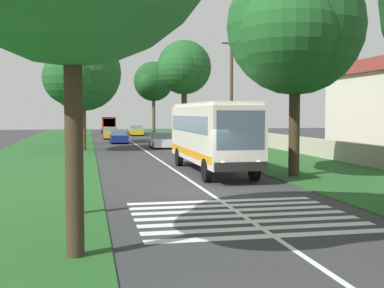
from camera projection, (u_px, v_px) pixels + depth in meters
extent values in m
plane|color=#333335|center=(206.00, 191.00, 21.04)|extent=(160.00, 160.00, 0.00)
cube|color=#235623|center=(35.00, 161.00, 34.08)|extent=(120.00, 8.00, 0.04)
cube|color=#235623|center=(269.00, 156.00, 37.33)|extent=(120.00, 8.00, 0.04)
cube|color=silver|center=(157.00, 159.00, 35.71)|extent=(110.00, 0.16, 0.01)
cube|color=silver|center=(211.00, 133.00, 27.63)|extent=(11.00, 2.50, 2.90)
cube|color=slate|center=(210.00, 124.00, 27.89)|extent=(9.68, 2.54, 0.85)
cube|color=slate|center=(241.00, 130.00, 22.27)|extent=(0.08, 2.20, 1.74)
cube|color=orange|center=(211.00, 152.00, 27.69)|extent=(10.78, 2.53, 0.36)
cube|color=silver|center=(211.00, 105.00, 27.53)|extent=(10.56, 2.30, 0.18)
cube|color=black|center=(241.00, 167.00, 22.25)|extent=(0.16, 2.40, 0.40)
sphere|color=#F2EDCC|center=(223.00, 164.00, 22.14)|extent=(0.24, 0.24, 0.24)
sphere|color=#F2EDCC|center=(258.00, 163.00, 22.46)|extent=(0.24, 0.24, 0.24)
cylinder|color=black|center=(207.00, 170.00, 23.68)|extent=(1.10, 0.32, 1.10)
cylinder|color=black|center=(179.00, 157.00, 30.92)|extent=(1.10, 0.32, 1.10)
cylinder|color=black|center=(254.00, 169.00, 24.14)|extent=(1.10, 0.32, 1.10)
cylinder|color=black|center=(216.00, 156.00, 31.37)|extent=(1.10, 0.32, 1.10)
cube|color=silver|center=(273.00, 236.00, 13.38)|extent=(0.45, 6.80, 0.01)
cube|color=silver|center=(262.00, 228.00, 14.26)|extent=(0.45, 6.80, 0.01)
cube|color=silver|center=(252.00, 221.00, 15.14)|extent=(0.45, 6.80, 0.01)
cube|color=silver|center=(243.00, 215.00, 16.02)|extent=(0.45, 6.80, 0.01)
cube|color=silver|center=(235.00, 210.00, 16.90)|extent=(0.45, 6.80, 0.01)
cube|color=silver|center=(227.00, 205.00, 17.78)|extent=(0.45, 6.80, 0.01)
cube|color=silver|center=(221.00, 201.00, 18.66)|extent=(0.45, 6.80, 0.01)
cube|color=silver|center=(161.00, 142.00, 46.48)|extent=(4.30, 1.75, 0.70)
cube|color=slate|center=(161.00, 135.00, 46.34)|extent=(2.00, 1.61, 0.55)
cylinder|color=black|center=(154.00, 146.00, 45.01)|extent=(0.64, 0.22, 0.64)
cylinder|color=black|center=(151.00, 144.00, 47.66)|extent=(0.64, 0.22, 0.64)
cylinder|color=black|center=(172.00, 145.00, 45.32)|extent=(0.64, 0.22, 0.64)
cylinder|color=black|center=(167.00, 144.00, 47.97)|extent=(0.64, 0.22, 0.64)
cube|color=navy|center=(119.00, 138.00, 53.94)|extent=(4.30, 1.75, 0.70)
cube|color=slate|center=(119.00, 132.00, 53.81)|extent=(2.00, 1.61, 0.55)
cylinder|color=black|center=(112.00, 141.00, 52.48)|extent=(0.64, 0.22, 0.64)
cylinder|color=black|center=(111.00, 140.00, 55.12)|extent=(0.64, 0.22, 0.64)
cylinder|color=black|center=(127.00, 141.00, 52.79)|extent=(0.64, 0.22, 0.64)
cylinder|color=black|center=(125.00, 139.00, 55.43)|extent=(0.64, 0.22, 0.64)
cube|color=gold|center=(111.00, 135.00, 62.59)|extent=(4.30, 1.75, 0.70)
cube|color=slate|center=(111.00, 130.00, 62.46)|extent=(2.00, 1.61, 0.55)
cylinder|color=black|center=(105.00, 137.00, 61.13)|extent=(0.64, 0.22, 0.64)
cylinder|color=black|center=(104.00, 136.00, 63.77)|extent=(0.64, 0.22, 0.64)
cylinder|color=black|center=(118.00, 137.00, 61.44)|extent=(0.64, 0.22, 0.64)
cylinder|color=black|center=(117.00, 136.00, 64.08)|extent=(0.64, 0.22, 0.64)
cube|color=gold|center=(136.00, 132.00, 71.86)|extent=(4.30, 1.75, 0.70)
cube|color=slate|center=(136.00, 127.00, 71.72)|extent=(2.00, 1.61, 0.55)
cylinder|color=black|center=(131.00, 134.00, 70.40)|extent=(0.64, 0.22, 0.64)
cylinder|color=black|center=(130.00, 133.00, 73.04)|extent=(0.64, 0.22, 0.64)
cylinder|color=black|center=(143.00, 134.00, 70.71)|extent=(0.64, 0.22, 0.64)
cylinder|color=black|center=(141.00, 133.00, 73.35)|extent=(0.64, 0.22, 0.64)
cube|color=#CC4C33|center=(108.00, 124.00, 80.99)|extent=(6.00, 2.10, 2.10)
cube|color=slate|center=(108.00, 121.00, 81.17)|extent=(5.04, 2.13, 0.70)
cube|color=slate|center=(109.00, 123.00, 78.07)|extent=(0.06, 1.76, 1.18)
cylinder|color=black|center=(103.00, 131.00, 79.01)|extent=(0.76, 0.24, 0.76)
cylinder|color=black|center=(102.00, 130.00, 82.73)|extent=(0.76, 0.24, 0.76)
cylinder|color=black|center=(115.00, 131.00, 79.39)|extent=(0.76, 0.24, 0.76)
cylinder|color=black|center=(114.00, 130.00, 83.11)|extent=(0.76, 0.24, 0.76)
cylinder|color=#3D2D1E|center=(83.00, 113.00, 52.83)|extent=(0.38, 0.38, 6.26)
sphere|color=#1E5623|center=(82.00, 68.00, 52.55)|extent=(5.60, 5.60, 5.60)
sphere|color=#1E5623|center=(82.00, 73.00, 54.22)|extent=(4.03, 4.03, 4.03)
sphere|color=#1E5623|center=(73.00, 71.00, 51.04)|extent=(3.92, 3.92, 3.92)
cylinder|color=brown|center=(84.00, 122.00, 43.10)|extent=(0.43, 0.43, 4.75)
sphere|color=#1E5623|center=(83.00, 73.00, 42.85)|extent=(6.40, 6.40, 6.40)
sphere|color=#1E5623|center=(83.00, 80.00, 44.76)|extent=(4.73, 4.73, 4.73)
sphere|color=#1E5623|center=(71.00, 77.00, 41.12)|extent=(4.51, 4.51, 4.51)
cylinder|color=#4C3826|center=(81.00, 112.00, 72.11)|extent=(0.48, 0.48, 6.50)
sphere|color=#286B2D|center=(81.00, 77.00, 71.81)|extent=(6.04, 6.04, 6.04)
sphere|color=#286B2D|center=(81.00, 81.00, 73.61)|extent=(4.13, 4.13, 4.13)
sphere|color=#286B2D|center=(74.00, 80.00, 70.18)|extent=(3.47, 3.47, 3.47)
cylinder|color=#3D2D1E|center=(74.00, 127.00, 11.18)|extent=(0.40, 0.40, 5.74)
cylinder|color=#4C3826|center=(184.00, 113.00, 53.52)|extent=(0.58, 0.58, 6.34)
sphere|color=#1E5623|center=(184.00, 67.00, 53.23)|extent=(5.65, 5.65, 5.65)
sphere|color=#1E5623|center=(181.00, 73.00, 54.92)|extent=(3.72, 3.72, 3.72)
sphere|color=#1E5623|center=(179.00, 70.00, 51.71)|extent=(4.10, 4.10, 4.10)
cylinder|color=brown|center=(154.00, 112.00, 80.87)|extent=(0.51, 0.51, 6.39)
sphere|color=#19471E|center=(154.00, 81.00, 80.56)|extent=(6.24, 6.24, 6.24)
sphere|color=#19471E|center=(152.00, 85.00, 82.42)|extent=(4.28, 4.28, 4.28)
sphere|color=#19471E|center=(149.00, 84.00, 78.88)|extent=(3.58, 3.58, 3.58)
cylinder|color=#3D2D1E|center=(294.00, 120.00, 25.55)|extent=(0.54, 0.54, 5.58)
sphere|color=#1E5623|center=(295.00, 26.00, 25.26)|extent=(6.80, 6.80, 6.80)
sphere|color=#1E5623|center=(280.00, 42.00, 27.29)|extent=(4.65, 4.65, 4.65)
sphere|color=#1E5623|center=(289.00, 30.00, 23.42)|extent=(4.52, 4.52, 4.52)
cylinder|color=#473828|center=(231.00, 96.00, 37.15)|extent=(0.24, 0.24, 8.77)
cube|color=#3D3326|center=(232.00, 43.00, 36.91)|extent=(0.12, 1.40, 0.12)
cube|color=#B2A893|center=(287.00, 143.00, 42.86)|extent=(70.00, 0.40, 1.29)
cylinder|color=#26262D|center=(78.00, 200.00, 16.16)|extent=(0.28, 0.28, 0.85)
cylinder|color=#3F3F47|center=(78.00, 177.00, 16.12)|extent=(0.34, 0.34, 0.60)
sphere|color=tan|center=(78.00, 164.00, 16.09)|extent=(0.24, 0.24, 0.24)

